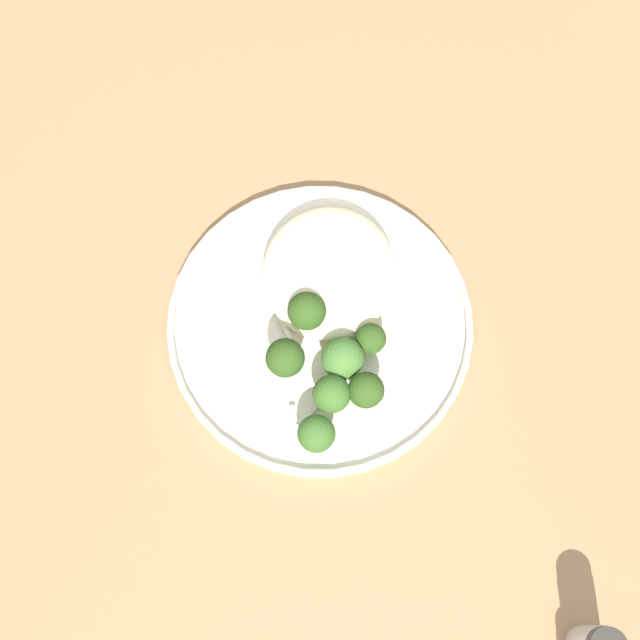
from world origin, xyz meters
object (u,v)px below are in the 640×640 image
object	(u,v)px
seared_scallop_right_edge	(321,228)
dinner_plate	(320,324)
seared_scallop_half_hidden	(358,261)
broccoli_floret_rear_charred	(372,339)
broccoli_floret_right_tilted	(316,434)
broccoli_floret_near_rim	(307,312)
seared_scallop_on_noodles	(333,264)
seared_scallop_rear_pale	(345,282)
broccoli_floret_small_sprig	(285,359)
broccoli_floret_left_leaning	(361,390)
broccoli_floret_front_edge	(332,394)
broccoli_floret_split_head	(342,358)

from	to	relation	value
seared_scallop_right_edge	dinner_plate	bearing A→B (deg)	-174.01
seared_scallop_right_edge	seared_scallop_half_hidden	xyz separation A→B (m)	(-0.03, -0.04, 0.00)
broccoli_floret_rear_charred	seared_scallop_half_hidden	bearing A→B (deg)	13.74
broccoli_floret_right_tilted	broccoli_floret_near_rim	xyz separation A→B (m)	(0.11, 0.02, 0.00)
dinner_plate	seared_scallop_on_noodles	distance (m)	0.06
seared_scallop_right_edge	broccoli_floret_near_rim	xyz separation A→B (m)	(-0.09, 0.00, 0.02)
dinner_plate	seared_scallop_rear_pale	world-z (taller)	seared_scallop_rear_pale
seared_scallop_on_noodles	broccoli_floret_rear_charred	bearing A→B (deg)	-150.27
broccoli_floret_small_sprig	broccoli_floret_near_rim	size ratio (longest dim) A/B	1.14
seared_scallop_on_noodles	broccoli_floret_near_rim	distance (m)	0.06
broccoli_floret_small_sprig	broccoli_floret_rear_charred	size ratio (longest dim) A/B	1.43
broccoli_floret_left_leaning	broccoli_floret_front_edge	bearing A→B (deg)	104.32
seared_scallop_on_noodles	seared_scallop_right_edge	world-z (taller)	seared_scallop_on_noodles
seared_scallop_rear_pale	broccoli_floret_near_rim	xyz separation A→B (m)	(-0.04, 0.03, 0.02)
broccoli_floret_split_head	broccoli_floret_left_leaning	xyz separation A→B (m)	(-0.03, -0.02, 0.00)
seared_scallop_right_edge	broccoli_floret_right_tilted	distance (m)	0.21
seared_scallop_rear_pale	dinner_plate	bearing A→B (deg)	154.13
seared_scallop_half_hidden	broccoli_floret_rear_charred	distance (m)	0.08
broccoli_floret_split_head	broccoli_floret_small_sprig	world-z (taller)	broccoli_floret_small_sprig
dinner_plate	broccoli_floret_small_sprig	distance (m)	0.07
seared_scallop_right_edge	broccoli_floret_front_edge	bearing A→B (deg)	-170.42
broccoli_floret_split_head	dinner_plate	bearing A→B (deg)	31.11
broccoli_floret_rear_charred	seared_scallop_right_edge	bearing A→B (deg)	27.71
dinner_plate	seared_scallop_right_edge	world-z (taller)	seared_scallop_right_edge
broccoli_floret_small_sprig	broccoli_floret_split_head	bearing A→B (deg)	-80.63
seared_scallop_half_hidden	broccoli_floret_left_leaning	distance (m)	0.13
broccoli_floret_split_head	broccoli_floret_front_edge	size ratio (longest dim) A/B	1.01
broccoli_floret_split_head	broccoli_floret_near_rim	size ratio (longest dim) A/B	0.99
seared_scallop_on_noodles	broccoli_floret_right_tilted	size ratio (longest dim) A/B	0.79
seared_scallop_right_edge	broccoli_floret_right_tilted	bearing A→B (deg)	-174.69
broccoli_floret_front_edge	broccoli_floret_left_leaning	distance (m)	0.03
broccoli_floret_front_edge	broccoli_floret_right_tilted	xyz separation A→B (m)	(-0.04, 0.01, -0.00)
seared_scallop_right_edge	broccoli_floret_rear_charred	xyz separation A→B (m)	(-0.11, -0.06, 0.01)
broccoli_floret_small_sprig	dinner_plate	bearing A→B (deg)	-27.30
seared_scallop_on_noodles	broccoli_floret_left_leaning	xyz separation A→B (m)	(-0.13, -0.04, 0.02)
seared_scallop_half_hidden	broccoli_floret_split_head	bearing A→B (deg)	177.44
seared_scallop_right_edge	broccoli_floret_left_leaning	bearing A→B (deg)	-161.71
seared_scallop_half_hidden	broccoli_floret_right_tilted	world-z (taller)	broccoli_floret_right_tilted
broccoli_floret_left_leaning	seared_scallop_half_hidden	bearing A→B (deg)	6.32
seared_scallop_half_hidden	broccoli_floret_left_leaning	size ratio (longest dim) A/B	0.52
dinner_plate	broccoli_floret_near_rim	world-z (taller)	broccoli_floret_near_rim
seared_scallop_rear_pale	broccoli_floret_left_leaning	size ratio (longest dim) A/B	0.68
broccoli_floret_right_tilted	broccoli_floret_near_rim	bearing A→B (deg)	10.87
dinner_plate	broccoli_floret_small_sprig	bearing A→B (deg)	152.70
dinner_plate	seared_scallop_rear_pale	xyz separation A→B (m)	(0.04, -0.02, 0.01)
broccoli_floret_split_head	broccoli_floret_right_tilted	world-z (taller)	broccoli_floret_split_head
seared_scallop_right_edge	seared_scallop_half_hidden	distance (m)	0.05
dinner_plate	broccoli_floret_front_edge	world-z (taller)	broccoli_floret_front_edge
broccoli_floret_rear_charred	broccoli_floret_near_rim	size ratio (longest dim) A/B	0.80
broccoli_floret_rear_charred	seared_scallop_on_noodles	bearing A→B (deg)	29.73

